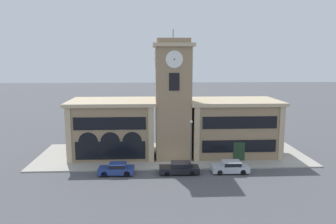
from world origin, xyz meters
TOP-DOWN VIEW (x-y plane):
  - ground_plane at (0.00, 0.00)m, footprint 300.00×300.00m
  - sidewalk_kerb at (0.00, 6.27)m, footprint 36.88×12.53m
  - clock_tower at (-0.00, 5.25)m, footprint 5.28×5.28m
  - town_hall_left_wing at (-8.16, 6.71)m, footprint 11.84×8.27m
  - town_hall_right_wing at (8.52, 6.72)m, footprint 12.55×8.27m
  - parked_car_near at (-6.96, -1.17)m, footprint 4.13×1.90m
  - parked_car_mid at (0.37, -1.17)m, footprint 4.68×1.97m
  - parked_car_far at (6.43, -1.17)m, footprint 4.36×1.95m
  - street_lamp at (1.87, 0.36)m, footprint 0.36×0.36m

SIDE VIEW (x-z plane):
  - ground_plane at x=0.00m, z-range 0.00..0.00m
  - sidewalk_kerb at x=0.00m, z-range 0.00..0.15m
  - parked_car_mid at x=0.37m, z-range 0.03..1.40m
  - parked_car_near at x=-6.96m, z-range 0.04..1.41m
  - parked_car_far at x=6.43m, z-range 0.03..1.43m
  - town_hall_right_wing at x=8.52m, z-range 0.03..7.75m
  - town_hall_left_wing at x=-8.16m, z-range 0.03..7.80m
  - street_lamp at x=1.87m, z-range 1.06..6.99m
  - clock_tower at x=0.00m, z-range -0.56..16.56m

